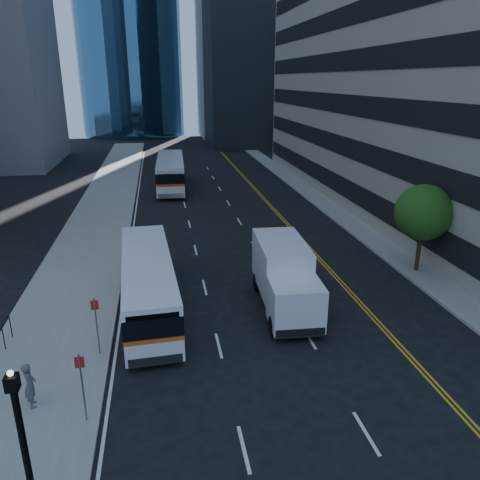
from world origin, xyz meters
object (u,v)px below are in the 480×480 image
Objects in this scene: bus_rear at (171,172)px; box_truck at (285,276)px; bus_front at (148,282)px; pedestrian at (30,385)px; lamp_post at (24,449)px; street_tree at (424,213)px.

box_truck reaches higher than bus_rear.
box_truck is (6.57, -0.84, 0.19)m from bus_front.
bus_rear is at bearing 82.73° from bus_front.
bus_front is 7.79m from pedestrian.
bus_rear is 34.78m from pedestrian.
bus_rear is 1.80× the size of box_truck.
box_truck is at bearing -78.75° from bus_rear.
pedestrian is (-10.46, -5.89, -0.70)m from box_truck.
lamp_post is 0.43× the size of bus_front.
box_truck is (4.59, -28.38, -0.02)m from bus_rear.
lamp_post is 5.52m from pedestrian.
pedestrian is (-19.31, -8.94, -2.66)m from street_tree.
street_tree is 9.57m from box_truck.
bus_front is at bearing -92.05° from bus_rear.
street_tree is 0.42× the size of bus_rear.
box_truck is (-8.86, -3.04, -1.96)m from street_tree.
box_truck is at bearing -78.24° from pedestrian.
street_tree reaches higher than box_truck.
lamp_post is at bearing -142.13° from street_tree.
lamp_post is (-18.00, -14.00, -0.92)m from street_tree.
box_truck is 4.09× the size of pedestrian.
street_tree is at bearing 4.95° from bus_front.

